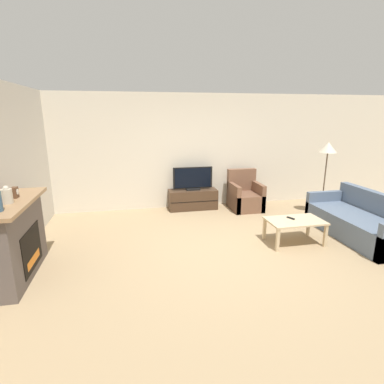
{
  "coord_description": "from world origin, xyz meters",
  "views": [
    {
      "loc": [
        -1.47,
        -4.41,
        2.21
      ],
      "look_at": [
        -0.41,
        0.73,
        0.85
      ],
      "focal_mm": 28.0,
      "sensor_mm": 36.0,
      "label": 1
    }
  ],
  "objects_px": {
    "mantel_vase_centre_left": "(7,195)",
    "tv": "(193,179)",
    "couch": "(361,223)",
    "floor_lamp": "(328,152)",
    "mantel_clock": "(15,193)",
    "fireplace": "(16,239)",
    "armchair": "(245,197)",
    "remote": "(291,218)",
    "tv_stand": "(193,199)",
    "coffee_table": "(295,223)"
  },
  "relations": [
    {
      "from": "mantel_vase_centre_left",
      "to": "tv",
      "type": "bearing_deg",
      "value": 41.87
    },
    {
      "from": "mantel_vase_centre_left",
      "to": "couch",
      "type": "height_order",
      "value": "mantel_vase_centre_left"
    },
    {
      "from": "mantel_vase_centre_left",
      "to": "couch",
      "type": "xyz_separation_m",
      "value": [
        5.7,
        0.39,
        -0.94
      ]
    },
    {
      "from": "tv",
      "to": "floor_lamp",
      "type": "bearing_deg",
      "value": -20.6
    },
    {
      "from": "mantel_vase_centre_left",
      "to": "mantel_clock",
      "type": "relative_size",
      "value": 1.56
    },
    {
      "from": "fireplace",
      "to": "armchair",
      "type": "bearing_deg",
      "value": 28.74
    },
    {
      "from": "remote",
      "to": "fireplace",
      "type": "bearing_deg",
      "value": 161.85
    },
    {
      "from": "tv_stand",
      "to": "mantel_clock",
      "type": "bearing_deg",
      "value": -141.03
    },
    {
      "from": "fireplace",
      "to": "mantel_clock",
      "type": "bearing_deg",
      "value": 83.36
    },
    {
      "from": "mantel_vase_centre_left",
      "to": "coffee_table",
      "type": "relative_size",
      "value": 0.24
    },
    {
      "from": "mantel_clock",
      "to": "floor_lamp",
      "type": "height_order",
      "value": "floor_lamp"
    },
    {
      "from": "mantel_vase_centre_left",
      "to": "tv",
      "type": "relative_size",
      "value": 0.25
    },
    {
      "from": "fireplace",
      "to": "armchair",
      "type": "distance_m",
      "value": 4.83
    },
    {
      "from": "fireplace",
      "to": "tv",
      "type": "distance_m",
      "value": 3.95
    },
    {
      "from": "fireplace",
      "to": "remote",
      "type": "bearing_deg",
      "value": 4.58
    },
    {
      "from": "coffee_table",
      "to": "remote",
      "type": "xyz_separation_m",
      "value": [
        -0.04,
        0.08,
        0.07
      ]
    },
    {
      "from": "tv",
      "to": "remote",
      "type": "bearing_deg",
      "value": -59.49
    },
    {
      "from": "mantel_clock",
      "to": "tv_stand",
      "type": "bearing_deg",
      "value": 38.97
    },
    {
      "from": "remote",
      "to": "couch",
      "type": "relative_size",
      "value": 0.08
    },
    {
      "from": "tv_stand",
      "to": "couch",
      "type": "xyz_separation_m",
      "value": [
        2.71,
        -2.29,
        0.04
      ]
    },
    {
      "from": "mantel_vase_centre_left",
      "to": "mantel_clock",
      "type": "xyz_separation_m",
      "value": [
        0.0,
        0.26,
        -0.03
      ]
    },
    {
      "from": "floor_lamp",
      "to": "mantel_vase_centre_left",
      "type": "bearing_deg",
      "value": -164.04
    },
    {
      "from": "mantel_clock",
      "to": "armchair",
      "type": "distance_m",
      "value": 4.82
    },
    {
      "from": "fireplace",
      "to": "floor_lamp",
      "type": "height_order",
      "value": "floor_lamp"
    },
    {
      "from": "armchair",
      "to": "remote",
      "type": "bearing_deg",
      "value": -87.61
    },
    {
      "from": "couch",
      "to": "mantel_clock",
      "type": "bearing_deg",
      "value": -178.7
    },
    {
      "from": "fireplace",
      "to": "floor_lamp",
      "type": "distance_m",
      "value": 6.02
    },
    {
      "from": "fireplace",
      "to": "remote",
      "type": "distance_m",
      "value": 4.33
    },
    {
      "from": "coffee_table",
      "to": "remote",
      "type": "distance_m",
      "value": 0.11
    },
    {
      "from": "mantel_vase_centre_left",
      "to": "armchair",
      "type": "xyz_separation_m",
      "value": [
        4.21,
        2.43,
        -0.91
      ]
    },
    {
      "from": "tv_stand",
      "to": "coffee_table",
      "type": "distance_m",
      "value": 2.67
    },
    {
      "from": "floor_lamp",
      "to": "fireplace",
      "type": "bearing_deg",
      "value": -165.14
    },
    {
      "from": "tv",
      "to": "floor_lamp",
      "type": "height_order",
      "value": "floor_lamp"
    },
    {
      "from": "mantel_vase_centre_left",
      "to": "floor_lamp",
      "type": "bearing_deg",
      "value": 15.96
    },
    {
      "from": "mantel_clock",
      "to": "mantel_vase_centre_left",
      "type": "bearing_deg",
      "value": -90.17
    },
    {
      "from": "tv_stand",
      "to": "armchair",
      "type": "bearing_deg",
      "value": -11.43
    },
    {
      "from": "mantel_clock",
      "to": "fireplace",
      "type": "bearing_deg",
      "value": -96.64
    },
    {
      "from": "mantel_clock",
      "to": "tv",
      "type": "distance_m",
      "value": 3.87
    },
    {
      "from": "tv_stand",
      "to": "tv",
      "type": "height_order",
      "value": "tv"
    },
    {
      "from": "tv",
      "to": "remote",
      "type": "height_order",
      "value": "tv"
    },
    {
      "from": "mantel_vase_centre_left",
      "to": "armchair",
      "type": "relative_size",
      "value": 0.25
    },
    {
      "from": "fireplace",
      "to": "coffee_table",
      "type": "relative_size",
      "value": 1.56
    },
    {
      "from": "mantel_vase_centre_left",
      "to": "armchair",
      "type": "height_order",
      "value": "mantel_vase_centre_left"
    },
    {
      "from": "couch",
      "to": "mantel_vase_centre_left",
      "type": "bearing_deg",
      "value": -176.05
    },
    {
      "from": "tv_stand",
      "to": "remote",
      "type": "height_order",
      "value": "tv_stand"
    },
    {
      "from": "armchair",
      "to": "mantel_vase_centre_left",
      "type": "bearing_deg",
      "value": -150.0
    },
    {
      "from": "mantel_clock",
      "to": "floor_lamp",
      "type": "distance_m",
      "value": 5.91
    },
    {
      "from": "fireplace",
      "to": "mantel_vase_centre_left",
      "type": "xyz_separation_m",
      "value": [
        0.02,
        -0.11,
        0.65
      ]
    },
    {
      "from": "mantel_vase_centre_left",
      "to": "remote",
      "type": "distance_m",
      "value": 4.39
    },
    {
      "from": "remote",
      "to": "mantel_vase_centre_left",
      "type": "bearing_deg",
      "value": 163.36
    }
  ]
}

